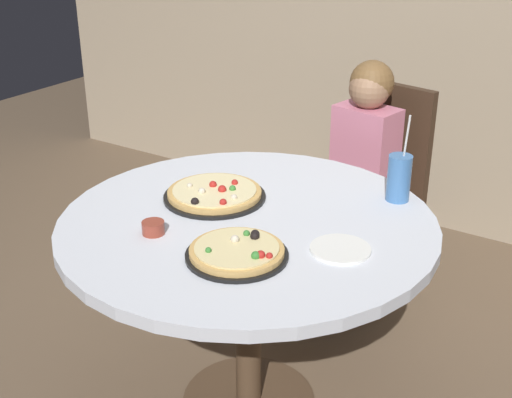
{
  "coord_description": "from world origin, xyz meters",
  "views": [
    {
      "loc": [
        1.09,
        -1.64,
        1.72
      ],
      "look_at": [
        0.0,
        0.05,
        0.8
      ],
      "focal_mm": 47.91,
      "sensor_mm": 36.0,
      "label": 1
    }
  ],
  "objects_px": {
    "diner_child": "(352,201)",
    "plate_small": "(340,249)",
    "chair_wooden": "(376,179)",
    "pizza_veggie": "(215,194)",
    "soda_cup": "(399,178)",
    "dining_table": "(248,245)",
    "pizza_cheese": "(237,252)",
    "sauce_bowl": "(153,228)"
  },
  "relations": [
    {
      "from": "dining_table",
      "to": "chair_wooden",
      "type": "xyz_separation_m",
      "value": [
        0.02,
        1.02,
        -0.12
      ]
    },
    {
      "from": "chair_wooden",
      "to": "pizza_veggie",
      "type": "height_order",
      "value": "chair_wooden"
    },
    {
      "from": "soda_cup",
      "to": "sauce_bowl",
      "type": "xyz_separation_m",
      "value": [
        -0.53,
        -0.64,
        -0.06
      ]
    },
    {
      "from": "chair_wooden",
      "to": "sauce_bowl",
      "type": "relative_size",
      "value": 13.57
    },
    {
      "from": "soda_cup",
      "to": "pizza_veggie",
      "type": "bearing_deg",
      "value": -148.12
    },
    {
      "from": "diner_child",
      "to": "soda_cup",
      "type": "relative_size",
      "value": 3.52
    },
    {
      "from": "diner_child",
      "to": "soda_cup",
      "type": "distance_m",
      "value": 0.67
    },
    {
      "from": "diner_child",
      "to": "plate_small",
      "type": "distance_m",
      "value": 0.98
    },
    {
      "from": "plate_small",
      "to": "pizza_cheese",
      "type": "bearing_deg",
      "value": -139.83
    },
    {
      "from": "dining_table",
      "to": "pizza_veggie",
      "type": "distance_m",
      "value": 0.23
    },
    {
      "from": "chair_wooden",
      "to": "plate_small",
      "type": "xyz_separation_m",
      "value": [
        0.33,
        -1.05,
        0.22
      ]
    },
    {
      "from": "diner_child",
      "to": "sauce_bowl",
      "type": "xyz_separation_m",
      "value": [
        -0.17,
        -1.08,
        0.29
      ]
    },
    {
      "from": "chair_wooden",
      "to": "soda_cup",
      "type": "bearing_deg",
      "value": -61.79
    },
    {
      "from": "pizza_cheese",
      "to": "soda_cup",
      "type": "distance_m",
      "value": 0.67
    },
    {
      "from": "soda_cup",
      "to": "diner_child",
      "type": "bearing_deg",
      "value": 129.53
    },
    {
      "from": "diner_child",
      "to": "pizza_veggie",
      "type": "bearing_deg",
      "value": -102.36
    },
    {
      "from": "soda_cup",
      "to": "pizza_cheese",
      "type": "bearing_deg",
      "value": -110.46
    },
    {
      "from": "dining_table",
      "to": "chair_wooden",
      "type": "distance_m",
      "value": 1.02
    },
    {
      "from": "dining_table",
      "to": "sauce_bowl",
      "type": "xyz_separation_m",
      "value": [
        -0.19,
        -0.24,
        0.12
      ]
    },
    {
      "from": "diner_child",
      "to": "plate_small",
      "type": "bearing_deg",
      "value": -67.45
    },
    {
      "from": "pizza_veggie",
      "to": "soda_cup",
      "type": "height_order",
      "value": "soda_cup"
    },
    {
      "from": "dining_table",
      "to": "sauce_bowl",
      "type": "bearing_deg",
      "value": -127.22
    },
    {
      "from": "soda_cup",
      "to": "plate_small",
      "type": "xyz_separation_m",
      "value": [
        -0.0,
        -0.43,
        -0.08
      ]
    },
    {
      "from": "chair_wooden",
      "to": "plate_small",
      "type": "distance_m",
      "value": 1.12
    },
    {
      "from": "sauce_bowl",
      "to": "plate_small",
      "type": "bearing_deg",
      "value": 21.92
    },
    {
      "from": "chair_wooden",
      "to": "pizza_cheese",
      "type": "distance_m",
      "value": 1.27
    },
    {
      "from": "diner_child",
      "to": "pizza_veggie",
      "type": "distance_m",
      "value": 0.83
    },
    {
      "from": "diner_child",
      "to": "dining_table",
      "type": "bearing_deg",
      "value": -89.07
    },
    {
      "from": "pizza_veggie",
      "to": "sauce_bowl",
      "type": "bearing_deg",
      "value": -90.71
    },
    {
      "from": "diner_child",
      "to": "plate_small",
      "type": "relative_size",
      "value": 6.01
    },
    {
      "from": "dining_table",
      "to": "plate_small",
      "type": "bearing_deg",
      "value": -4.97
    },
    {
      "from": "dining_table",
      "to": "diner_child",
      "type": "xyz_separation_m",
      "value": [
        -0.01,
        0.84,
        -0.17
      ]
    },
    {
      "from": "soda_cup",
      "to": "plate_small",
      "type": "height_order",
      "value": "soda_cup"
    },
    {
      "from": "diner_child",
      "to": "pizza_cheese",
      "type": "distance_m",
      "value": 1.11
    },
    {
      "from": "chair_wooden",
      "to": "plate_small",
      "type": "height_order",
      "value": "chair_wooden"
    },
    {
      "from": "pizza_cheese",
      "to": "pizza_veggie",
      "type": "bearing_deg",
      "value": 135.02
    },
    {
      "from": "pizza_veggie",
      "to": "plate_small",
      "type": "xyz_separation_m",
      "value": [
        0.53,
        -0.1,
        -0.01
      ]
    },
    {
      "from": "dining_table",
      "to": "pizza_veggie",
      "type": "bearing_deg",
      "value": 158.93
    },
    {
      "from": "chair_wooden",
      "to": "dining_table",
      "type": "bearing_deg",
      "value": -90.92
    },
    {
      "from": "pizza_veggie",
      "to": "soda_cup",
      "type": "xyz_separation_m",
      "value": [
        0.53,
        0.33,
        0.06
      ]
    },
    {
      "from": "pizza_veggie",
      "to": "sauce_bowl",
      "type": "xyz_separation_m",
      "value": [
        -0.0,
        -0.31,
        0.0
      ]
    },
    {
      "from": "chair_wooden",
      "to": "pizza_veggie",
      "type": "xyz_separation_m",
      "value": [
        -0.2,
        -0.95,
        0.24
      ]
    }
  ]
}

